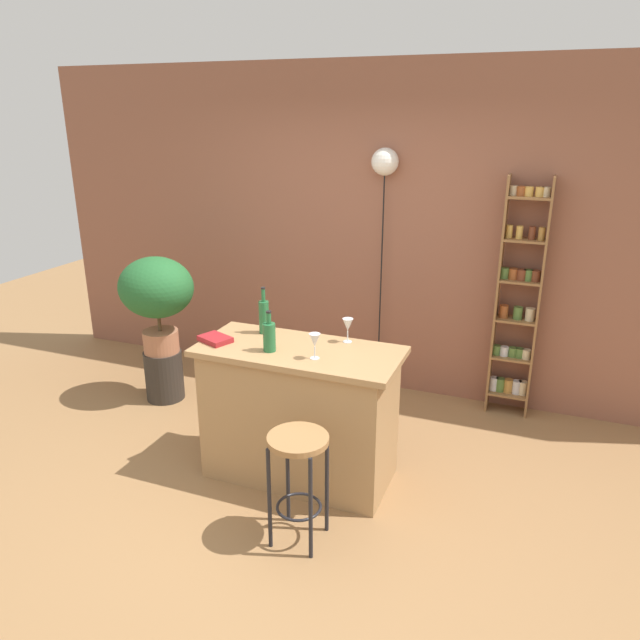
% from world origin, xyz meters
% --- Properties ---
extents(ground, '(12.00, 12.00, 0.00)m').
position_xyz_m(ground, '(0.00, 0.00, 0.00)').
color(ground, olive).
extents(back_wall, '(6.40, 0.10, 2.80)m').
position_xyz_m(back_wall, '(0.00, 1.95, 1.40)').
color(back_wall, '#8C5642').
rests_on(back_wall, ground).
extents(kitchen_counter, '(1.34, 0.62, 0.94)m').
position_xyz_m(kitchen_counter, '(0.00, 0.30, 0.47)').
color(kitchen_counter, '#A87F51').
rests_on(kitchen_counter, ground).
extents(bar_stool, '(0.35, 0.35, 0.68)m').
position_xyz_m(bar_stool, '(0.26, -0.32, 0.51)').
color(bar_stool, black).
rests_on(bar_stool, ground).
extents(spice_shelf, '(0.34, 0.17, 1.95)m').
position_xyz_m(spice_shelf, '(1.25, 1.79, 0.94)').
color(spice_shelf, olive).
rests_on(spice_shelf, ground).
extents(plant_stool, '(0.33, 0.33, 0.44)m').
position_xyz_m(plant_stool, '(-1.57, 0.95, 0.22)').
color(plant_stool, '#2D2823').
rests_on(plant_stool, ground).
extents(potted_plant, '(0.64, 0.57, 0.83)m').
position_xyz_m(potted_plant, '(-1.57, 0.95, 0.97)').
color(potted_plant, '#A86B4C').
rests_on(potted_plant, plant_stool).
extents(bottle_wine_red, '(0.08, 0.08, 0.27)m').
position_xyz_m(bottle_wine_red, '(-0.16, 0.20, 1.04)').
color(bottle_wine_red, '#236638').
rests_on(bottle_wine_red, kitchen_counter).
extents(bottle_vinegar, '(0.07, 0.07, 0.33)m').
position_xyz_m(bottle_vinegar, '(-0.34, 0.48, 1.06)').
color(bottle_vinegar, '#236638').
rests_on(bottle_vinegar, kitchen_counter).
extents(wine_glass_left, '(0.07, 0.07, 0.16)m').
position_xyz_m(wine_glass_left, '(0.16, 0.19, 1.06)').
color(wine_glass_left, silver).
rests_on(wine_glass_left, kitchen_counter).
extents(wine_glass_center, '(0.07, 0.07, 0.16)m').
position_xyz_m(wine_glass_center, '(0.26, 0.53, 1.06)').
color(wine_glass_center, silver).
rests_on(wine_glass_center, kitchen_counter).
extents(cookbook, '(0.25, 0.22, 0.03)m').
position_xyz_m(cookbook, '(-0.57, 0.21, 0.96)').
color(cookbook, maroon).
rests_on(cookbook, kitchen_counter).
extents(pendant_globe_light, '(0.22, 0.22, 2.12)m').
position_xyz_m(pendant_globe_light, '(0.11, 1.84, 1.98)').
color(pendant_globe_light, black).
rests_on(pendant_globe_light, ground).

